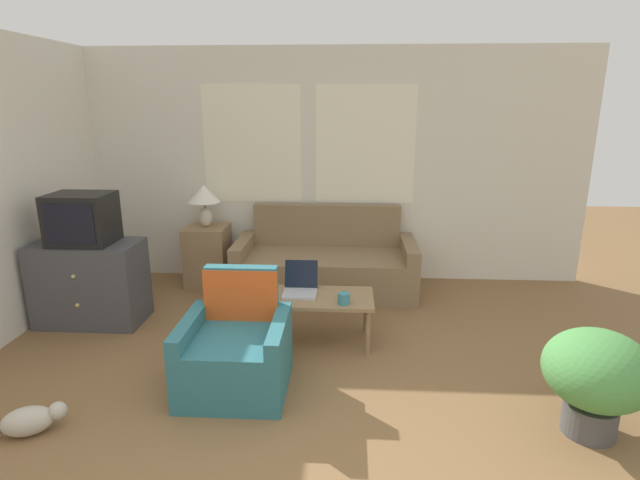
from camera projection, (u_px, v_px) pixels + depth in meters
name	position (u px, v px, depth m)	size (l,w,h in m)	color
wall_back	(315.00, 166.00, 5.65)	(6.08, 0.06, 2.60)	silver
couch	(326.00, 266.00, 5.49)	(1.93, 0.85, 0.90)	#846B4C
armchair	(237.00, 353.00, 3.61)	(0.74, 0.72, 0.83)	#2D6B75
tv_dresser	(90.00, 283.00, 4.65)	(0.95, 0.53, 0.77)	#424247
television	(82.00, 219.00, 4.48)	(0.54, 0.43, 0.46)	black
side_table	(208.00, 255.00, 5.65)	(0.46, 0.46, 0.67)	#937551
table_lamp	(204.00, 197.00, 5.47)	(0.35, 0.35, 0.47)	beige
coffee_table	(313.00, 301.00, 4.26)	(1.02, 0.51, 0.42)	#8E704C
laptop	(300.00, 286.00, 4.32)	(0.29, 0.31, 0.26)	#B7B7BC
cup_navy	(344.00, 299.00, 4.07)	(0.10, 0.10, 0.09)	teal
tv_remote	(343.00, 295.00, 4.24)	(0.07, 0.16, 0.02)	black
potted_plant	(597.00, 374.00, 3.04)	(0.64, 0.64, 0.68)	#4C4C4C
cat_black	(30.00, 420.00, 3.12)	(0.52, 0.29, 0.18)	#B7AD9E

